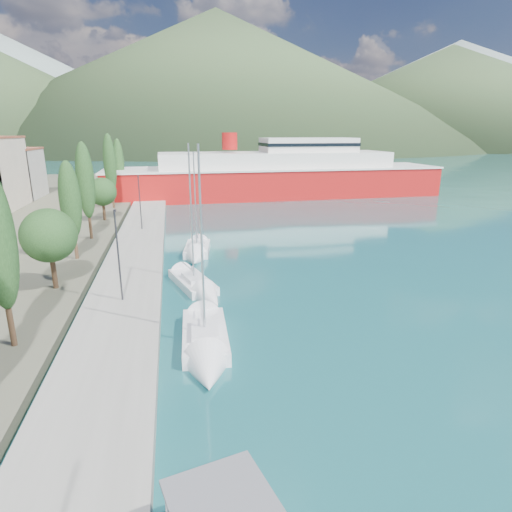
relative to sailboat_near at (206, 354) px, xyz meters
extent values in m
plane|color=#19565A|center=(4.04, 112.96, -0.32)|extent=(1400.00, 1400.00, 0.00)
cube|color=gray|center=(-4.96, 18.96, 0.08)|extent=(5.00, 88.00, 0.80)
cone|color=gray|center=(84.04, 672.96, 89.68)|extent=(760.00, 760.00, 180.00)
cone|color=gray|center=(424.04, 592.96, 69.68)|extent=(640.00, 640.00, 140.00)
cone|color=#364C2C|center=(44.04, 392.96, 57.18)|extent=(480.00, 480.00, 115.00)
cone|color=#364C2C|center=(264.04, 372.96, 44.68)|extent=(420.00, 420.00, 90.00)
cube|color=beige|center=(-27.96, 58.96, 4.38)|extent=(9.00, 10.00, 8.00)
cube|color=#9E5138|center=(-27.96, 58.96, 8.53)|extent=(9.20, 10.20, 0.30)
cylinder|color=#47301E|center=(-9.96, 2.22, 1.42)|extent=(0.30, 0.30, 2.08)
cylinder|color=#47301E|center=(-9.96, 11.07, 1.57)|extent=(0.36, 0.36, 2.38)
sphere|color=#22441D|center=(-9.96, 11.07, 4.29)|extent=(3.81, 3.81, 3.81)
cylinder|color=#47301E|center=(-9.96, 18.67, 1.33)|extent=(0.30, 0.30, 1.90)
ellipsoid|color=#22441D|center=(-9.96, 18.67, 5.63)|extent=(1.80, 1.80, 6.72)
cylinder|color=#47301E|center=(-9.96, 26.28, 1.48)|extent=(0.30, 0.30, 2.20)
ellipsoid|color=#22441D|center=(-9.96, 26.28, 6.47)|extent=(1.80, 1.80, 7.79)
cylinder|color=#47301E|center=(-9.96, 36.27, 1.49)|extent=(0.36, 0.36, 2.21)
sphere|color=#22441D|center=(-9.96, 36.27, 4.01)|extent=(3.54, 3.54, 3.54)
cylinder|color=#47301E|center=(-9.96, 45.78, 1.55)|extent=(0.30, 0.30, 2.35)
ellipsoid|color=#22441D|center=(-9.96, 45.78, 6.90)|extent=(1.80, 1.80, 8.34)
cylinder|color=#47301E|center=(-9.96, 56.73, 1.46)|extent=(0.30, 0.30, 2.16)
ellipsoid|color=#22441D|center=(-9.96, 56.73, 6.37)|extent=(1.80, 1.80, 7.66)
cylinder|color=#2D2D33|center=(-4.96, 7.51, 3.48)|extent=(0.12, 0.12, 6.00)
cube|color=#2D2D33|center=(-4.96, 7.76, 6.48)|extent=(0.15, 0.50, 0.12)
cylinder|color=#2D2D33|center=(-4.96, 29.54, 3.48)|extent=(0.12, 0.12, 6.00)
cube|color=#2D2D33|center=(-4.96, 29.79, 6.48)|extent=(0.15, 0.50, 0.12)
cube|color=slate|center=(-0.46, -12.10, 2.50)|extent=(3.20, 3.55, 0.11)
cube|color=silver|center=(0.09, 2.04, -0.05)|extent=(2.75, 6.19, 0.97)
cube|color=silver|center=(0.07, 1.63, 0.60)|extent=(1.60, 2.50, 0.38)
cylinder|color=silver|center=(0.07, 1.63, 5.57)|extent=(0.12, 0.12, 10.28)
cone|color=silver|center=(-0.08, -1.85, -0.05)|extent=(2.61, 2.94, 2.49)
cube|color=silver|center=(-0.13, 11.51, -0.09)|extent=(3.72, 6.27, 0.83)
cube|color=silver|center=(-0.02, 11.13, 0.47)|extent=(1.90, 2.63, 0.32)
cylinder|color=silver|center=(-0.02, 11.13, 5.42)|extent=(0.12, 0.12, 10.19)
cone|color=silver|center=(0.94, 7.89, -0.09)|extent=(2.82, 3.25, 2.13)
cube|color=silver|center=(0.86, 21.19, -0.07)|extent=(3.02, 5.58, 0.91)
cube|color=silver|center=(0.82, 20.84, 0.54)|extent=(1.67, 2.29, 0.35)
cylinder|color=silver|center=(0.82, 20.84, 4.94)|extent=(0.12, 0.12, 9.10)
cone|color=silver|center=(0.41, 17.82, -0.07)|extent=(2.64, 2.77, 2.33)
cube|color=#B31312|center=(17.46, 57.32, 1.97)|extent=(60.63, 13.68, 5.83)
cube|color=silver|center=(17.46, 57.32, 4.88)|extent=(61.06, 14.06, 0.31)
cube|color=silver|center=(17.46, 57.32, 6.13)|extent=(41.87, 11.19, 3.12)
cube|color=silver|center=(23.70, 57.45, 8.95)|extent=(17.06, 8.08, 2.50)
cylinder|color=#B31312|center=(9.13, 57.16, 9.67)|extent=(2.71, 2.71, 2.92)
camera|label=1|loc=(-1.31, -20.32, 11.28)|focal=30.00mm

